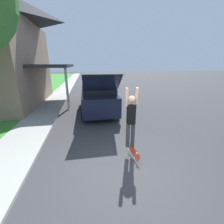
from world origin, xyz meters
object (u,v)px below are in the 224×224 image
object	(u,v)px
suv_parked	(98,95)
skateboarder	(131,118)
car_down_street	(93,83)
skateboard	(134,152)

from	to	relation	value
suv_parked	skateboarder	bearing A→B (deg)	-83.05
car_down_street	skateboarder	size ratio (longest dim) A/B	2.22
car_down_street	skateboard	bearing A→B (deg)	-88.11
suv_parked	skateboarder	distance (m)	5.35
skateboard	car_down_street	bearing A→B (deg)	91.89
suv_parked	car_down_street	size ratio (longest dim) A/B	1.31
suv_parked	car_down_street	distance (m)	10.00
skateboarder	skateboard	size ratio (longest dim) A/B	2.55
suv_parked	skateboard	size ratio (longest dim) A/B	7.39
suv_parked	skateboarder	world-z (taller)	suv_parked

